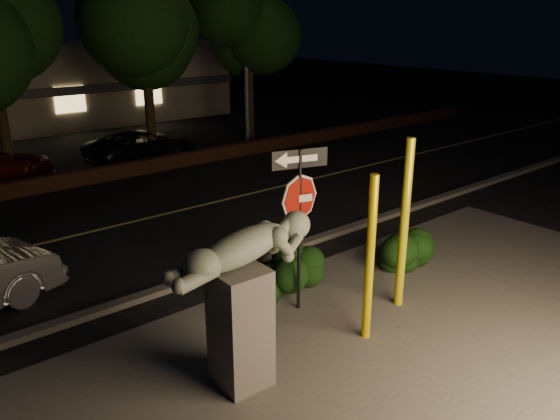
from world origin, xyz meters
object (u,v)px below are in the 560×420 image
object	(u,v)px
yellow_pole_right	(404,225)
streetlight	(243,17)
yellow_pole_left	(370,260)
parked_car_dark	(142,146)
signpost	(300,199)
sculpture	(242,289)

from	to	relation	value
yellow_pole_right	streetlight	distance (m)	15.02
yellow_pole_left	parked_car_dark	bearing A→B (deg)	79.33
yellow_pole_left	signpost	xyz separation A→B (m)	(-0.24, 1.47, 0.73)
yellow_pole_left	signpost	world-z (taller)	signpost
yellow_pole_right	sculpture	world-z (taller)	yellow_pole_right
yellow_pole_left	yellow_pole_right	distance (m)	1.39
parked_car_dark	yellow_pole_left	bearing A→B (deg)	164.34
yellow_pole_left	parked_car_dark	distance (m)	13.97
sculpture	yellow_pole_left	bearing A→B (deg)	-6.87
streetlight	signpost	bearing A→B (deg)	-141.19
streetlight	yellow_pole_left	bearing A→B (deg)	-137.55
yellow_pole_right	streetlight	xyz separation A→B (m)	(6.03, 13.27, 3.61)
yellow_pole_right	yellow_pole_left	bearing A→B (deg)	-164.18
sculpture	signpost	bearing A→B (deg)	30.09
signpost	sculpture	distance (m)	2.43
signpost	streetlight	size ratio (longest dim) A/B	0.35
yellow_pole_right	sculpture	bearing A→B (deg)	-179.42
signpost	streetlight	distance (m)	14.68
signpost	sculpture	size ratio (longest dim) A/B	1.22
sculpture	streetlight	bearing A→B (deg)	55.51
yellow_pole_left	streetlight	size ratio (longest dim) A/B	0.33
yellow_pole_right	parked_car_dark	xyz separation A→B (m)	(1.25, 13.33, -1.02)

